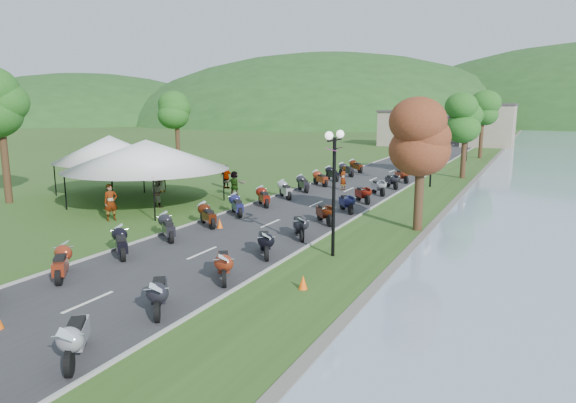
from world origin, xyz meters
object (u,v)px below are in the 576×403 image
at_px(pedestrian_c, 162,190).
at_px(vendor_tent_main, 147,173).
at_px(pedestrian_a, 112,221).
at_px(pedestrian_b, 158,207).

bearing_deg(pedestrian_c, vendor_tent_main, 0.27).
bearing_deg(pedestrian_c, pedestrian_a, -6.92).
height_order(pedestrian_a, pedestrian_c, pedestrian_a).
bearing_deg(vendor_tent_main, pedestrian_c, 122.25).
relative_size(vendor_tent_main, pedestrian_a, 3.37).
bearing_deg(pedestrian_a, vendor_tent_main, 43.72).
relative_size(pedestrian_a, pedestrian_c, 1.01).
height_order(vendor_tent_main, pedestrian_b, vendor_tent_main).
xyz_separation_m(pedestrian_a, pedestrian_b, (-0.28, 4.05, 0.00)).
height_order(vendor_tent_main, pedestrian_a, vendor_tent_main).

